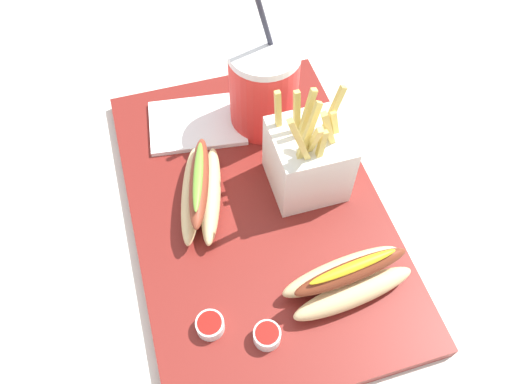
# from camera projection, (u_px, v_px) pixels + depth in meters

# --- Properties ---
(ground_plane) EXTENTS (2.40, 2.40, 0.02)m
(ground_plane) POSITION_uv_depth(u_px,v_px,m) (256.00, 216.00, 0.68)
(ground_plane) COLOR silver
(food_tray) EXTENTS (0.50, 0.32, 0.02)m
(food_tray) POSITION_uv_depth(u_px,v_px,m) (256.00, 209.00, 0.67)
(food_tray) COLOR maroon
(food_tray) RESTS_ON ground_plane
(soda_cup) EXTENTS (0.10, 0.10, 0.22)m
(soda_cup) POSITION_uv_depth(u_px,v_px,m) (264.00, 88.00, 0.69)
(soda_cup) COLOR red
(soda_cup) RESTS_ON food_tray
(fries_basket) EXTENTS (0.09, 0.09, 0.18)m
(fries_basket) POSITION_uv_depth(u_px,v_px,m) (308.00, 159.00, 0.64)
(fries_basket) COLOR white
(fries_basket) RESTS_ON food_tray
(hot_dog_1) EXTENTS (0.16, 0.09, 0.06)m
(hot_dog_1) POSITION_uv_depth(u_px,v_px,m) (201.00, 191.00, 0.64)
(hot_dog_1) COLOR #E5C689
(hot_dog_1) RESTS_ON food_tray
(hot_dog_2) EXTENTS (0.08, 0.16, 0.06)m
(hot_dog_2) POSITION_uv_depth(u_px,v_px,m) (348.00, 280.00, 0.57)
(hot_dog_2) COLOR #E5C689
(hot_dog_2) RESTS_ON food_tray
(ketchup_cup_1) EXTENTS (0.03, 0.03, 0.02)m
(ketchup_cup_1) POSITION_uv_depth(u_px,v_px,m) (210.00, 325.00, 0.56)
(ketchup_cup_1) COLOR white
(ketchup_cup_1) RESTS_ON food_tray
(ketchup_cup_2) EXTENTS (0.03, 0.03, 0.02)m
(ketchup_cup_2) POSITION_uv_depth(u_px,v_px,m) (267.00, 335.00, 0.55)
(ketchup_cup_2) COLOR white
(ketchup_cup_2) RESTS_ON food_tray
(napkin_stack) EXTENTS (0.12, 0.15, 0.01)m
(napkin_stack) POSITION_uv_depth(u_px,v_px,m) (197.00, 123.00, 0.73)
(napkin_stack) COLOR white
(napkin_stack) RESTS_ON food_tray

